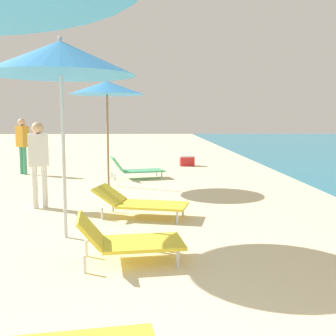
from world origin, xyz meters
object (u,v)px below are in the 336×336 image
(person_walking_near, at_px, (39,157))
(person_walking_mid, at_px, (22,141))
(lounger_second_inland, at_px, (127,240))
(lounger_second_shoreside, at_px, (140,202))
(cooler_box, at_px, (187,160))
(umbrella_second, at_px, (61,58))
(umbrella_farthest, at_px, (107,88))
(lounger_farthest_shoreside, at_px, (135,169))

(person_walking_near, xyz_separation_m, person_walking_mid, (-1.73, 4.67, 0.04))
(lounger_second_inland, xyz_separation_m, person_walking_near, (-1.79, 2.96, 0.69))
(lounger_second_shoreside, relative_size, cooler_box, 3.21)
(umbrella_second, height_order, cooler_box, umbrella_second)
(umbrella_farthest, bearing_deg, person_walking_near, -111.66)
(umbrella_second, relative_size, lounger_farthest_shoreside, 1.77)
(cooler_box, bearing_deg, umbrella_second, -105.69)
(lounger_second_inland, relative_size, person_walking_near, 0.81)
(umbrella_second, distance_m, lounger_second_shoreside, 2.68)
(person_walking_near, bearing_deg, umbrella_second, -170.03)
(cooler_box, bearing_deg, lounger_second_shoreside, -100.70)
(cooler_box, bearing_deg, umbrella_farthest, -118.96)
(umbrella_second, bearing_deg, lounger_farthest_shoreside, 82.53)
(umbrella_second, xyz_separation_m, umbrella_farthest, (0.13, 4.45, -0.09))
(lounger_second_shoreside, bearing_deg, cooler_box, 92.56)
(lounger_second_inland, bearing_deg, umbrella_farthest, 91.01)
(umbrella_second, xyz_separation_m, lounger_second_shoreside, (1.00, 1.15, -2.20))
(person_walking_near, distance_m, cooler_box, 7.44)
(lounger_second_shoreside, distance_m, umbrella_farthest, 4.02)
(lounger_farthest_shoreside, relative_size, person_walking_mid, 0.95)
(lounger_second_shoreside, xyz_separation_m, lounger_farthest_shoreside, (-0.27, 4.44, 0.01))
(umbrella_second, distance_m, lounger_farthest_shoreside, 6.04)
(lounger_second_inland, distance_m, cooler_box, 9.71)
(umbrella_farthest, bearing_deg, lounger_second_inland, -81.73)
(person_walking_mid, xyz_separation_m, cooler_box, (5.01, 1.96, -0.81))
(cooler_box, bearing_deg, person_walking_mid, -158.62)
(person_walking_near, xyz_separation_m, cooler_box, (3.28, 6.63, -0.78))
(lounger_farthest_shoreside, distance_m, cooler_box, 3.42)
(umbrella_farthest, bearing_deg, lounger_farthest_shoreside, 62.02)
(lounger_farthest_shoreside, bearing_deg, person_walking_mid, 148.94)
(umbrella_second, xyz_separation_m, person_walking_near, (-0.87, 1.93, -1.50))
(umbrella_farthest, relative_size, person_walking_mid, 1.58)
(lounger_second_shoreside, bearing_deg, umbrella_farthest, 118.16)
(lounger_second_inland, bearing_deg, cooler_box, 73.95)
(umbrella_second, relative_size, lounger_second_inland, 2.14)
(person_walking_mid, bearing_deg, lounger_second_inland, 63.51)
(lounger_second_inland, xyz_separation_m, umbrella_farthest, (-0.80, 5.47, 2.11))
(lounger_farthest_shoreside, distance_m, person_walking_near, 4.05)
(lounger_second_shoreside, xyz_separation_m, person_walking_near, (-1.88, 0.79, 0.70))
(lounger_second_shoreside, relative_size, person_walking_mid, 1.00)
(umbrella_second, height_order, umbrella_farthest, umbrella_second)
(lounger_second_shoreside, relative_size, umbrella_farthest, 0.63)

